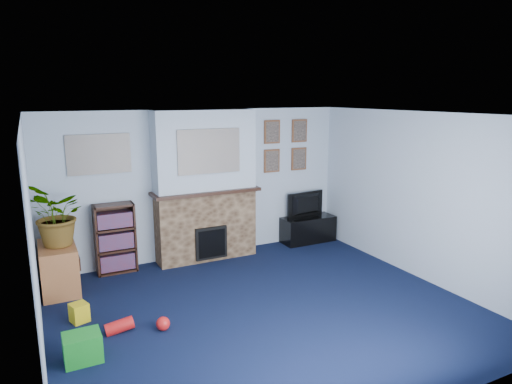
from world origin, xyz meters
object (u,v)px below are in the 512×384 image
tv_stand (308,229)px  bookshelf (115,240)px  sideboard (59,266)px  television (308,205)px

tv_stand → bookshelf: size_ratio=0.93×
tv_stand → sideboard: 4.20m
television → sideboard: (-4.19, -0.30, -0.33)m
television → bookshelf: bookshelf is taller
sideboard → tv_stand: bearing=3.8°
bookshelf → sideboard: bookshelf is taller
sideboard → bookshelf: bearing=23.5°
tv_stand → sideboard: sideboard is taller
television → sideboard: television is taller
television → sideboard: size_ratio=0.93×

